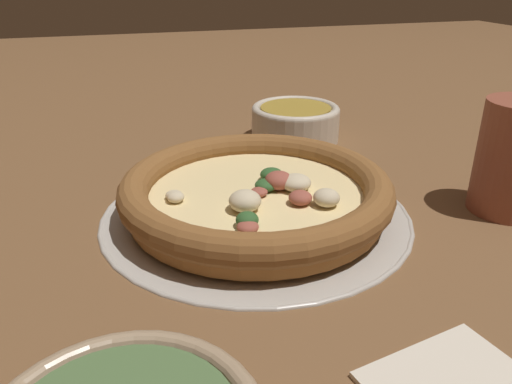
{
  "coord_description": "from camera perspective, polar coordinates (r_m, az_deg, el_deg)",
  "views": [
    {
      "loc": [
        0.44,
        -0.14,
        0.24
      ],
      "look_at": [
        0.0,
        0.0,
        0.03
      ],
      "focal_mm": 35.0,
      "sensor_mm": 36.0,
      "label": 1
    }
  ],
  "objects": [
    {
      "name": "bowl_near",
      "position": [
        0.74,
        4.51,
        8.12
      ],
      "size": [
        0.13,
        0.13,
        0.05
      ],
      "color": "beige",
      "rests_on": "ground_plane"
    },
    {
      "name": "pizza_tray",
      "position": [
        0.52,
        0.0,
        -2.31
      ],
      "size": [
        0.32,
        0.32,
        0.01
      ],
      "color": "#B7B2A8",
      "rests_on": "ground_plane"
    },
    {
      "name": "ground_plane",
      "position": [
        0.52,
        0.0,
        -2.59
      ],
      "size": [
        3.0,
        3.0,
        0.0
      ],
      "primitive_type": "plane",
      "color": "brown"
    },
    {
      "name": "pizza",
      "position": [
        0.51,
        0.05,
        0.0
      ],
      "size": [
        0.28,
        0.28,
        0.04
      ],
      "color": "#A86B33",
      "rests_on": "pizza_tray"
    }
  ]
}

